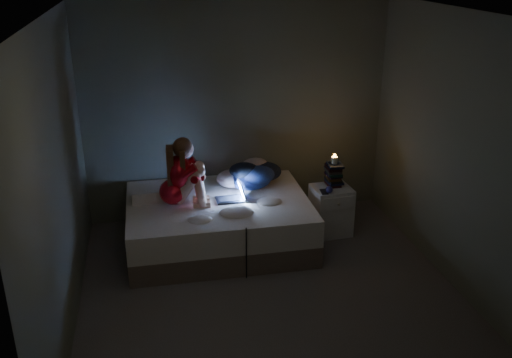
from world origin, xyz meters
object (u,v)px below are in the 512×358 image
object	(u,v)px
woman	(173,173)
laptop	(230,191)
bed	(219,222)
candle	(334,161)
phone	(323,191)
nightstand	(331,210)

from	to	relation	value
woman	laptop	world-z (taller)	woman
bed	candle	world-z (taller)	candle
phone	candle	bearing A→B (deg)	52.80
bed	nightstand	distance (m)	1.31
candle	phone	world-z (taller)	candle
woman	laptop	xyz separation A→B (m)	(0.60, 0.02, -0.27)
woman	candle	bearing A→B (deg)	7.86
nightstand	candle	size ratio (longest dim) A/B	7.14
bed	candle	bearing A→B (deg)	4.15
bed	candle	size ratio (longest dim) A/B	24.58
candle	bed	bearing A→B (deg)	-175.85
woman	phone	size ratio (longest dim) A/B	5.43
woman	nightstand	world-z (taller)	woman
candle	laptop	bearing A→B (deg)	-174.18
laptop	nightstand	size ratio (longest dim) A/B	0.55
nightstand	candle	xyz separation A→B (m)	(0.03, 0.07, 0.58)
candle	nightstand	bearing A→B (deg)	-116.13
nightstand	phone	bearing A→B (deg)	-148.64
bed	woman	size ratio (longest dim) A/B	2.59
woman	laptop	size ratio (longest dim) A/B	2.43
bed	phone	bearing A→B (deg)	-3.48
phone	bed	bearing A→B (deg)	-175.11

